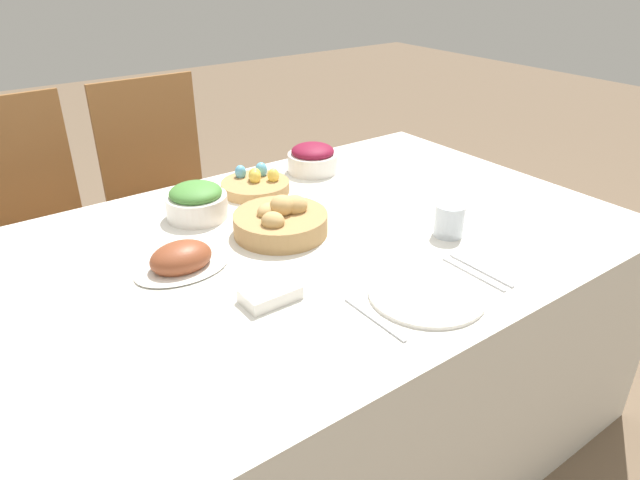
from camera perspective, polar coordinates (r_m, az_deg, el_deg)
name	(u,v)px	position (r m, az deg, el deg)	size (l,w,h in m)	color
ground_plane	(308,430)	(2.01, -1.24, -18.48)	(12.00, 12.00, 0.00)	brown
dining_table	(306,344)	(1.77, -1.36, -10.36)	(1.84, 1.17, 0.72)	silver
chair_far_center	(167,198)	(2.43, -15.06, 4.10)	(0.42, 0.42, 0.99)	brown
chair_far_left	(33,231)	(2.32, -26.75, 0.82)	(0.44, 0.44, 0.99)	brown
bread_basket	(281,221)	(1.60, -3.95, 1.90)	(0.26, 0.26, 0.11)	#AD8451
egg_basket	(256,184)	(1.89, -6.45, 5.58)	(0.22, 0.22, 0.08)	#AD8451
ham_platter	(181,260)	(1.47, -13.70, -1.94)	(0.24, 0.17, 0.08)	silver
beet_salad_bowl	(313,158)	(2.04, -0.73, 8.16)	(0.18, 0.18, 0.10)	silver
green_salad_bowl	(197,201)	(1.73, -12.25, 3.80)	(0.18, 0.18, 0.11)	silver
dinner_plate	(427,294)	(1.35, 10.62, -5.33)	(0.27, 0.27, 0.01)	silver
fork	(374,319)	(1.26, 5.42, -7.86)	(0.01, 0.20, 0.00)	#B7B7BC
knife	(473,274)	(1.46, 15.03, -3.28)	(0.01, 0.20, 0.00)	#B7B7BC
spoon	(481,270)	(1.48, 15.78, -2.92)	(0.01, 0.20, 0.00)	#B7B7BC
drinking_cup	(449,220)	(1.62, 12.80, 1.95)	(0.08, 0.08, 0.09)	silver
butter_dish	(270,294)	(1.31, -4.99, -5.40)	(0.13, 0.08, 0.03)	silver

